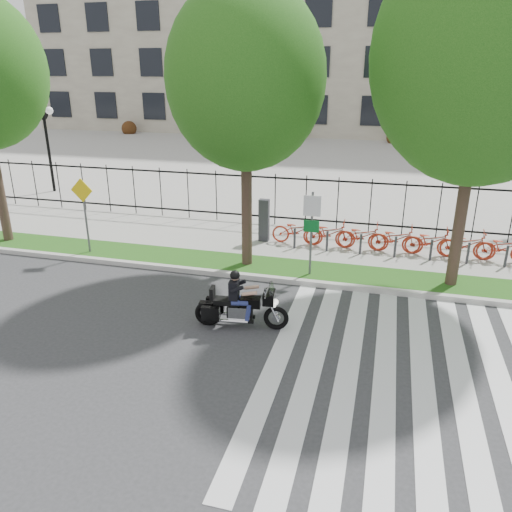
# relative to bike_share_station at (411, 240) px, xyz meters

# --- Properties ---
(ground) EXTENTS (120.00, 120.00, 0.00)m
(ground) POSITION_rel_bike_share_station_xyz_m (-5.04, -7.20, -0.62)
(ground) COLOR #323234
(ground) RESTS_ON ground
(curb) EXTENTS (60.00, 0.20, 0.15)m
(curb) POSITION_rel_bike_share_station_xyz_m (-5.04, -3.10, -0.55)
(curb) COLOR #B3B1A8
(curb) RESTS_ON ground
(grass_verge) EXTENTS (60.00, 1.50, 0.15)m
(grass_verge) POSITION_rel_bike_share_station_xyz_m (-5.04, -2.25, -0.55)
(grass_verge) COLOR #1C5715
(grass_verge) RESTS_ON ground
(sidewalk) EXTENTS (60.00, 3.50, 0.15)m
(sidewalk) POSITION_rel_bike_share_station_xyz_m (-5.04, 0.25, -0.55)
(sidewalk) COLOR #A09D95
(sidewalk) RESTS_ON ground
(plaza) EXTENTS (80.00, 34.00, 0.10)m
(plaza) POSITION_rel_bike_share_station_xyz_m (-5.04, 17.80, -0.57)
(plaza) COLOR #A09D95
(plaza) RESTS_ON ground
(crosswalk_stripes) EXTENTS (5.70, 8.00, 0.01)m
(crosswalk_stripes) POSITION_rel_bike_share_station_xyz_m (-0.21, -7.20, -0.62)
(crosswalk_stripes) COLOR silver
(crosswalk_stripes) RESTS_ON ground
(iron_fence) EXTENTS (30.00, 0.06, 2.00)m
(iron_fence) POSITION_rel_bike_share_station_xyz_m (-5.04, 2.00, 0.53)
(iron_fence) COLOR black
(iron_fence) RESTS_ON sidewalk
(office_building) EXTENTS (60.00, 21.90, 20.15)m
(office_building) POSITION_rel_bike_share_station_xyz_m (-5.04, 37.72, 9.34)
(office_building) COLOR gray
(office_building) RESTS_ON ground
(lamp_post_left) EXTENTS (1.06, 0.70, 4.25)m
(lamp_post_left) POSITION_rel_bike_share_station_xyz_m (-17.04, 4.80, 2.58)
(lamp_post_left) COLOR black
(lamp_post_left) RESTS_ON ground
(street_tree_1) EXTENTS (4.48, 4.48, 8.09)m
(street_tree_1) POSITION_rel_bike_share_station_xyz_m (-4.95, -2.25, 5.03)
(street_tree_1) COLOR #37271E
(street_tree_1) RESTS_ON grass_verge
(street_tree_2) EXTENTS (5.53, 5.53, 9.22)m
(street_tree_2) POSITION_rel_bike_share_station_xyz_m (1.10, -2.25, 5.56)
(street_tree_2) COLOR #37271E
(street_tree_2) RESTS_ON grass_verge
(bike_share_station) EXTENTS (9.97, 0.85, 1.50)m
(bike_share_station) POSITION_rel_bike_share_station_xyz_m (0.00, 0.00, 0.00)
(bike_share_station) COLOR #2D2D33
(bike_share_station) RESTS_ON sidewalk
(sign_pole_regulatory) EXTENTS (0.50, 0.09, 2.50)m
(sign_pole_regulatory) POSITION_rel_bike_share_station_xyz_m (-2.90, -2.62, 1.12)
(sign_pole_regulatory) COLOR #59595B
(sign_pole_regulatory) RESTS_ON grass_verge
(sign_pole_warning) EXTENTS (0.78, 0.09, 2.49)m
(sign_pole_warning) POSITION_rel_bike_share_station_xyz_m (-10.33, -2.62, 1.12)
(sign_pole_warning) COLOR #59595B
(sign_pole_warning) RESTS_ON grass_verge
(motorcycle_rider) EXTENTS (2.30, 0.79, 1.78)m
(motorcycle_rider) POSITION_rel_bike_share_station_xyz_m (-4.04, -5.98, -0.03)
(motorcycle_rider) COLOR black
(motorcycle_rider) RESTS_ON ground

